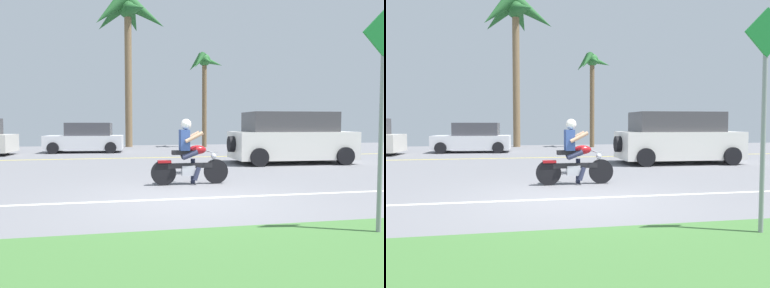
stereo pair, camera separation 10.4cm
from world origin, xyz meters
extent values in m
cube|color=slate|center=(0.00, 3.00, -0.02)|extent=(56.00, 30.00, 0.04)
cube|color=silver|center=(0.00, 0.05, 0.00)|extent=(50.40, 0.12, 0.01)
cube|color=yellow|center=(0.00, 8.85, 0.00)|extent=(50.40, 0.12, 0.01)
cylinder|color=black|center=(0.98, 1.75, 0.30)|extent=(0.60, 0.10, 0.60)
cylinder|color=black|center=(-0.32, 1.72, 0.30)|extent=(0.60, 0.10, 0.60)
cylinder|color=#B7BAC1|center=(0.88, 1.75, 0.55)|extent=(0.27, 0.06, 0.52)
cube|color=black|center=(0.33, 1.73, 0.46)|extent=(1.09, 0.12, 0.12)
cube|color=#B7BAC1|center=(0.28, 1.73, 0.34)|extent=(0.32, 0.21, 0.24)
ellipsoid|color=maroon|center=(0.51, 1.74, 0.84)|extent=(0.44, 0.24, 0.22)
cube|color=black|center=(0.13, 1.73, 0.78)|extent=(0.48, 0.23, 0.10)
cube|color=maroon|center=(-0.30, 1.72, 0.57)|extent=(0.32, 0.17, 0.06)
cylinder|color=#B7BAC1|center=(0.80, 1.74, 0.79)|extent=(0.05, 0.62, 0.04)
sphere|color=#B7BAC1|center=(0.92, 1.75, 0.67)|extent=(0.14, 0.14, 0.14)
cylinder|color=#B7BAC1|center=(0.05, 1.85, 0.27)|extent=(0.50, 0.08, 0.07)
cube|color=#334C8C|center=(0.19, 1.73, 1.08)|extent=(0.23, 0.32, 0.50)
sphere|color=silver|center=(0.23, 1.73, 1.46)|extent=(0.26, 0.26, 0.26)
cylinder|color=#2D334C|center=(0.31, 1.63, 0.73)|extent=(0.40, 0.14, 0.25)
cylinder|color=#2D334C|center=(0.31, 1.83, 0.73)|extent=(0.40, 0.14, 0.25)
cylinder|color=#2D334C|center=(0.42, 1.88, 0.30)|extent=(0.11, 0.11, 0.61)
cylinder|color=#2D334C|center=(0.47, 1.62, 0.27)|extent=(0.21, 0.11, 0.34)
cylinder|color=tan|center=(0.39, 1.54, 1.15)|extent=(0.45, 0.10, 0.28)
cylinder|color=tan|center=(0.38, 1.93, 1.15)|extent=(0.45, 0.10, 0.28)
cube|color=white|center=(4.94, 5.84, 0.67)|extent=(4.46, 2.19, 0.99)
cube|color=#444346|center=(4.85, 5.84, 1.53)|extent=(3.22, 1.86, 0.72)
cylinder|color=black|center=(3.32, 4.89, 0.32)|extent=(0.65, 0.24, 0.64)
cylinder|color=black|center=(6.48, 4.77, 0.32)|extent=(0.65, 0.24, 0.64)
cylinder|color=black|center=(3.40, 6.91, 0.32)|extent=(0.65, 0.24, 0.64)
cylinder|color=black|center=(6.56, 6.79, 0.32)|extent=(0.65, 0.24, 0.64)
cylinder|color=black|center=(2.65, 5.93, 0.72)|extent=(0.22, 0.58, 0.58)
cylinder|color=black|center=(-6.75, 12.31, 0.28)|extent=(0.57, 0.22, 0.56)
cube|color=silver|center=(-3.07, 12.47, 0.50)|extent=(3.89, 1.89, 0.70)
cube|color=#414147|center=(-2.85, 12.46, 1.18)|extent=(2.29, 1.55, 0.65)
cylinder|color=black|center=(-1.66, 13.19, 0.28)|extent=(0.57, 0.22, 0.56)
cylinder|color=black|center=(-4.38, 13.38, 0.28)|extent=(0.57, 0.22, 0.56)
cylinder|color=black|center=(-1.77, 11.56, 0.28)|extent=(0.57, 0.22, 0.56)
cylinder|color=black|center=(-4.49, 11.75, 0.28)|extent=(0.57, 0.22, 0.56)
cylinder|color=brown|center=(-0.76, 16.48, 4.23)|extent=(0.43, 0.43, 8.46)
sphere|color=#235B28|center=(-0.76, 16.48, 8.46)|extent=(1.13, 1.13, 1.13)
cone|color=#235B28|center=(0.39, 16.50, 8.18)|extent=(2.67, 0.97, 2.15)
cone|color=#235B28|center=(-0.44, 17.58, 8.18)|extent=(1.63, 2.86, 1.86)
cone|color=#235B28|center=(-1.71, 17.13, 8.18)|extent=(2.67, 2.23, 2.24)
cone|color=#235B28|center=(-1.78, 15.96, 8.18)|extent=(2.62, 1.94, 2.44)
cone|color=#235B28|center=(-0.36, 15.40, 8.18)|extent=(1.79, 2.84, 1.42)
cylinder|color=brown|center=(3.79, 15.30, 2.66)|extent=(0.28, 0.28, 5.32)
sphere|color=#28662D|center=(3.79, 15.30, 5.32)|extent=(0.74, 0.74, 0.74)
cone|color=#28662D|center=(4.34, 15.33, 5.19)|extent=(1.30, 0.51, 0.74)
cone|color=#28662D|center=(3.87, 15.83, 5.19)|extent=(0.60, 1.32, 0.67)
cone|color=#28662D|center=(3.31, 15.55, 5.19)|extent=(1.19, 0.91, 1.20)
cone|color=#28662D|center=(3.39, 14.94, 5.19)|extent=(1.16, 1.09, 1.17)
cone|color=#28662D|center=(3.87, 14.76, 5.19)|extent=(0.61, 1.33, 0.76)
cylinder|color=gray|center=(1.99, -2.81, 1.20)|extent=(0.06, 0.06, 2.39)
cube|color=#19722D|center=(1.99, -2.83, 2.63)|extent=(0.62, 0.03, 0.62)
camera|label=1|loc=(-1.35, -7.08, 1.49)|focal=34.92mm
camera|label=2|loc=(-1.24, -7.10, 1.49)|focal=34.92mm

